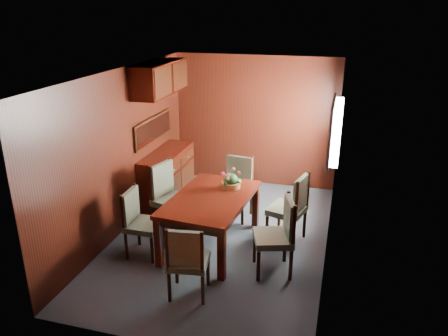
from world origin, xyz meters
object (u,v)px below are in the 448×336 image
(dining_table, at_px, (211,204))
(chair_head, at_px, (187,258))
(chair_right_near, at_px, (279,231))
(flower_centerpiece, at_px, (231,178))
(sideboard, at_px, (168,177))
(chair_left_near, at_px, (139,219))

(dining_table, distance_m, chair_head, 1.22)
(chair_right_near, distance_m, flower_centerpiece, 1.19)
(dining_table, xyz_separation_m, chair_right_near, (1.02, -0.38, -0.07))
(sideboard, xyz_separation_m, chair_head, (1.26, -2.44, 0.07))
(dining_table, bearing_deg, flower_centerpiece, 70.23)
(chair_head, bearing_deg, sideboard, 108.75)
(dining_table, relative_size, chair_right_near, 1.63)
(chair_left_near, xyz_separation_m, flower_centerpiece, (1.05, 0.87, 0.37))
(dining_table, bearing_deg, chair_head, -81.01)
(chair_right_near, bearing_deg, dining_table, 51.32)
(sideboard, distance_m, dining_table, 1.71)
(chair_head, bearing_deg, dining_table, 85.95)
(flower_centerpiece, bearing_deg, dining_table, -114.35)
(chair_head, bearing_deg, flower_centerpiece, 78.47)
(chair_left_near, bearing_deg, dining_table, 117.18)
(chair_left_near, relative_size, flower_centerpiece, 3.18)
(dining_table, xyz_separation_m, chair_head, (0.09, -1.21, -0.12))
(sideboard, xyz_separation_m, flower_centerpiece, (1.34, -0.84, 0.44))
(chair_head, distance_m, flower_centerpiece, 1.65)
(dining_table, bearing_deg, chair_right_near, -16.07)
(chair_head, bearing_deg, chair_right_near, 33.33)
(chair_left_near, bearing_deg, sideboard, -171.44)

